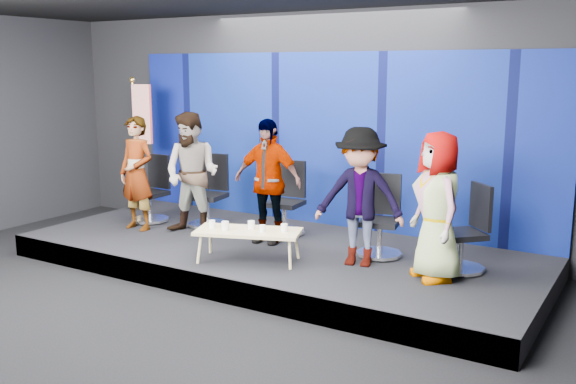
{
  "coord_description": "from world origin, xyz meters",
  "views": [
    {
      "loc": [
        4.48,
        -4.61,
        2.68
      ],
      "look_at": [
        0.25,
        2.4,
        1.08
      ],
      "focal_mm": 40.0,
      "sensor_mm": 36.0,
      "label": 1
    }
  ],
  "objects_px": {
    "mug_c": "(251,225)",
    "panelist_e": "(437,206)",
    "panelist_b": "(192,174)",
    "coffee_table": "(248,233)",
    "panelist_c": "(267,181)",
    "mug_a": "(212,224)",
    "chair_c": "(286,210)",
    "mug_d": "(262,228)",
    "panelist_a": "(137,173)",
    "chair_b": "(209,203)",
    "chair_e": "(465,243)",
    "mug_e": "(284,228)",
    "panelist_d": "(360,197)",
    "chair_d": "(381,229)",
    "mug_b": "(225,226)",
    "chair_a": "(152,200)",
    "flag_stand": "(140,140)"
  },
  "relations": [
    {
      "from": "panelist_a",
      "to": "chair_b",
      "type": "height_order",
      "value": "panelist_a"
    },
    {
      "from": "panelist_c",
      "to": "mug_a",
      "type": "distance_m",
      "value": 1.13
    },
    {
      "from": "panelist_b",
      "to": "panelist_c",
      "type": "distance_m",
      "value": 1.17
    },
    {
      "from": "chair_a",
      "to": "coffee_table",
      "type": "height_order",
      "value": "chair_a"
    },
    {
      "from": "panelist_c",
      "to": "chair_e",
      "type": "relative_size",
      "value": 1.63
    },
    {
      "from": "chair_b",
      "to": "chair_d",
      "type": "xyz_separation_m",
      "value": [
        2.84,
        -0.11,
        -0.02
      ]
    },
    {
      "from": "panelist_a",
      "to": "flag_stand",
      "type": "distance_m",
      "value": 1.4
    },
    {
      "from": "chair_e",
      "to": "mug_a",
      "type": "relative_size",
      "value": 10.81
    },
    {
      "from": "coffee_table",
      "to": "mug_d",
      "type": "height_order",
      "value": "mug_d"
    },
    {
      "from": "panelist_a",
      "to": "mug_e",
      "type": "relative_size",
      "value": 17.5
    },
    {
      "from": "chair_e",
      "to": "mug_a",
      "type": "height_order",
      "value": "chair_e"
    },
    {
      "from": "chair_b",
      "to": "panelist_d",
      "type": "height_order",
      "value": "panelist_d"
    },
    {
      "from": "panelist_b",
      "to": "coffee_table",
      "type": "xyz_separation_m",
      "value": [
        1.45,
        -0.69,
        -0.51
      ]
    },
    {
      "from": "chair_c",
      "to": "mug_b",
      "type": "distance_m",
      "value": 1.55
    },
    {
      "from": "panelist_d",
      "to": "coffee_table",
      "type": "distance_m",
      "value": 1.44
    },
    {
      "from": "chair_d",
      "to": "panelist_e",
      "type": "height_order",
      "value": "panelist_e"
    },
    {
      "from": "panelist_c",
      "to": "chair_d",
      "type": "distance_m",
      "value": 1.69
    },
    {
      "from": "panelist_a",
      "to": "chair_b",
      "type": "relative_size",
      "value": 1.55
    },
    {
      "from": "panelist_d",
      "to": "mug_e",
      "type": "height_order",
      "value": "panelist_d"
    },
    {
      "from": "coffee_table",
      "to": "panelist_e",
      "type": "bearing_deg",
      "value": 13.81
    },
    {
      "from": "chair_c",
      "to": "mug_d",
      "type": "bearing_deg",
      "value": -74.89
    },
    {
      "from": "panelist_d",
      "to": "chair_c",
      "type": "bearing_deg",
      "value": 140.88
    },
    {
      "from": "panelist_e",
      "to": "coffee_table",
      "type": "distance_m",
      "value": 2.32
    },
    {
      "from": "mug_d",
      "to": "panelist_e",
      "type": "bearing_deg",
      "value": 14.71
    },
    {
      "from": "chair_a",
      "to": "panelist_a",
      "type": "height_order",
      "value": "panelist_a"
    },
    {
      "from": "mug_b",
      "to": "mug_d",
      "type": "xyz_separation_m",
      "value": [
        0.44,
        0.16,
        -0.01
      ]
    },
    {
      "from": "panelist_c",
      "to": "mug_a",
      "type": "bearing_deg",
      "value": -103.31
    },
    {
      "from": "panelist_c",
      "to": "mug_e",
      "type": "distance_m",
      "value": 1.09
    },
    {
      "from": "panelist_d",
      "to": "chair_e",
      "type": "relative_size",
      "value": 1.61
    },
    {
      "from": "mug_c",
      "to": "mug_b",
      "type": "bearing_deg",
      "value": -138.99
    },
    {
      "from": "panelist_b",
      "to": "coffee_table",
      "type": "bearing_deg",
      "value": -33.43
    },
    {
      "from": "chair_e",
      "to": "chair_c",
      "type": "bearing_deg",
      "value": -143.56
    },
    {
      "from": "panelist_b",
      "to": "mug_d",
      "type": "distance_m",
      "value": 1.83
    },
    {
      "from": "panelist_d",
      "to": "coffee_table",
      "type": "bearing_deg",
      "value": -165.66
    },
    {
      "from": "chair_a",
      "to": "panelist_b",
      "type": "height_order",
      "value": "panelist_b"
    },
    {
      "from": "panelist_b",
      "to": "mug_c",
      "type": "distance_m",
      "value": 1.63
    },
    {
      "from": "mug_b",
      "to": "mug_e",
      "type": "height_order",
      "value": "mug_b"
    },
    {
      "from": "panelist_e",
      "to": "mug_c",
      "type": "height_order",
      "value": "panelist_e"
    },
    {
      "from": "chair_b",
      "to": "chair_d",
      "type": "distance_m",
      "value": 2.85
    },
    {
      "from": "mug_c",
      "to": "flag_stand",
      "type": "xyz_separation_m",
      "value": [
        -3.23,
        1.45,
        0.73
      ]
    },
    {
      "from": "mug_c",
      "to": "mug_e",
      "type": "bearing_deg",
      "value": 14.17
    },
    {
      "from": "chair_c",
      "to": "mug_c",
      "type": "bearing_deg",
      "value": -82.01
    },
    {
      "from": "panelist_c",
      "to": "chair_d",
      "type": "bearing_deg",
      "value": 1.86
    },
    {
      "from": "mug_d",
      "to": "mug_e",
      "type": "distance_m",
      "value": 0.27
    },
    {
      "from": "panelist_c",
      "to": "coffee_table",
      "type": "bearing_deg",
      "value": -76.5
    },
    {
      "from": "mug_a",
      "to": "mug_d",
      "type": "distance_m",
      "value": 0.67
    },
    {
      "from": "panelist_c",
      "to": "flag_stand",
      "type": "bearing_deg",
      "value": 163.37
    },
    {
      "from": "panelist_c",
      "to": "mug_c",
      "type": "bearing_deg",
      "value": -75.05
    },
    {
      "from": "panelist_b",
      "to": "coffee_table",
      "type": "distance_m",
      "value": 1.68
    },
    {
      "from": "mug_c",
      "to": "panelist_e",
      "type": "bearing_deg",
      "value": 12.19
    }
  ]
}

